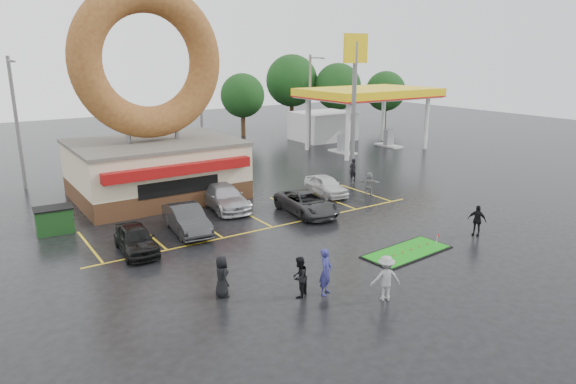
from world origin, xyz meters
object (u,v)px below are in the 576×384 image
car_dgrey (187,219)px  putting_green (407,252)px  dumpster (54,221)px  person_blue (326,271)px  car_white (326,185)px  donut_shop (153,129)px  car_silver (224,197)px  person_cameraman (477,220)px  car_black (136,239)px  streetlight_right (310,99)px  gas_station (348,109)px  streetlight_mid (202,107)px  car_grey (306,203)px  shell_sign (355,77)px  streetlight_left (17,120)px

car_dgrey → putting_green: (7.56, -8.50, -0.69)m
car_dgrey → dumpster: car_dgrey is taller
person_blue → car_white: bearing=20.4°
donut_shop → car_silver: (2.42, -4.97, -3.74)m
car_white → person_cameraman: person_cameraman is taller
donut_shop → dumpster: 8.86m
car_black → person_cameraman: (15.47, -7.48, 0.15)m
car_silver → dumpster: bearing=179.0°
streetlight_right → car_black: size_ratio=2.33×
gas_station → streetlight_mid: streetlight_mid is taller
car_black → car_dgrey: 3.39m
car_silver → person_blue: size_ratio=2.63×
car_dgrey → putting_green: bearing=-42.7°
gas_station → person_blue: (-22.48, -25.44, -2.76)m
streetlight_mid → car_grey: bearing=-93.6°
car_silver → car_grey: car_silver is taller
car_white → person_cameraman: (1.69, -10.55, 0.15)m
car_black → person_blue: size_ratio=2.05×
putting_green → shell_sign: bearing=57.8°
car_dgrey → car_silver: bearing=43.2°
car_dgrey → car_grey: bearing=-1.4°
gas_station → dumpster: gas_station is taller
streetlight_mid → car_white: (2.48, -13.88, -4.13)m
streetlight_right → putting_green: bearing=-116.6°
car_dgrey → putting_green: car_dgrey is taller
gas_station → streetlight_left: bearing=-178.0°
car_grey → person_blue: (-5.44, -8.86, 0.28)m
car_dgrey → streetlight_left: bearing=117.2°
person_cameraman → streetlight_right: bearing=142.5°
donut_shop → streetlight_right: (19.00, 8.95, 0.32)m
shell_sign → putting_green: 19.47m
gas_station → person_cameraman: bearing=-115.8°
streetlight_mid → person_cameraman: bearing=-80.3°
car_grey → person_cameraman: size_ratio=2.94×
car_silver → putting_green: car_silver is taller
car_dgrey → car_white: car_dgrey is taller
streetlight_right → gas_station: bearing=-13.7°
streetlight_left → streetlight_mid: 14.04m
shell_sign → car_black: shell_sign is taller
gas_station → streetlight_right: 4.26m
car_dgrey → car_grey: size_ratio=0.92×
person_blue → shell_sign: bearing=15.1°
putting_green → car_black: bearing=146.0°
gas_station → car_dgrey: 28.98m
donut_shop → person_blue: 17.83m
streetlight_left → person_blue: 25.84m
donut_shop → shell_sign: bearing=-3.5°
putting_green → donut_shop: bearing=111.5°
person_cameraman → dumpster: (-18.16, 12.61, -0.16)m
streetlight_mid → car_dgrey: streetlight_mid is taller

